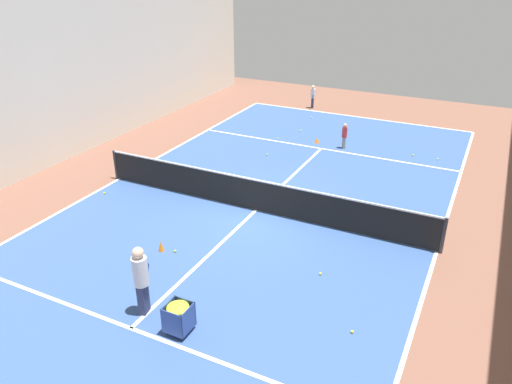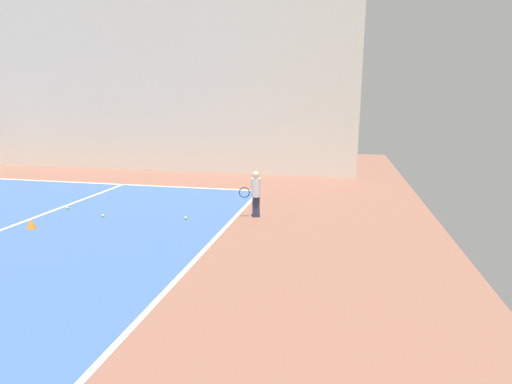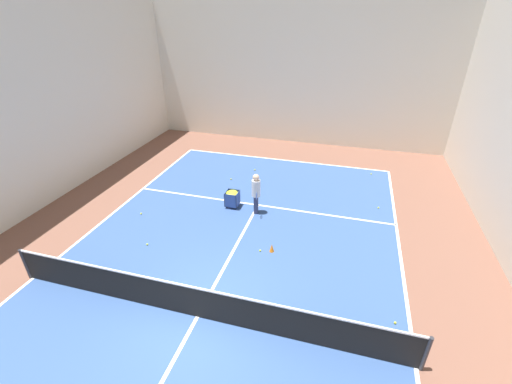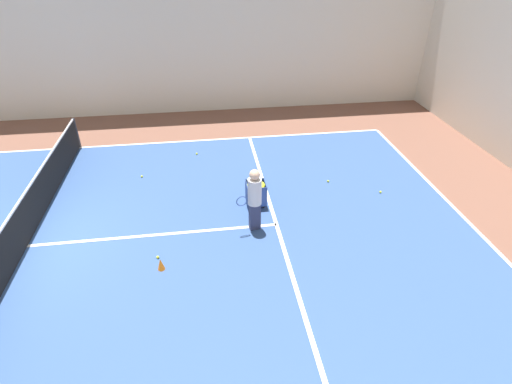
% 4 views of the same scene
% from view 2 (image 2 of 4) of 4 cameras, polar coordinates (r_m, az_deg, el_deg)
% --- Properties ---
extents(line_baseline_near, '(11.23, 0.10, 0.00)m').
position_cam_2_polar(line_baseline_near, '(8.37, -7.17, -8.00)').
color(line_baseline_near, white).
rests_on(line_baseline_near, ground).
extents(hall_enclosure_right, '(0.15, 29.39, 7.92)m').
position_cam_2_polar(hall_enclosure_right, '(21.46, -29.77, 13.77)').
color(hall_enclosure_right, silver).
rests_on(hall_enclosure_right, ground).
extents(player_near_baseline, '(0.30, 0.57, 1.22)m').
position_cam_2_polar(player_near_baseline, '(10.36, -0.07, 0.15)').
color(player_near_baseline, '#2D3351').
rests_on(player_near_baseline, ground).
extents(training_cone_1, '(0.21, 0.21, 0.23)m').
position_cam_2_polar(training_cone_1, '(10.95, -29.46, -3.97)').
color(training_cone_1, orange).
rests_on(training_cone_1, ground).
extents(tennis_ball_0, '(0.07, 0.07, 0.07)m').
position_cam_2_polar(tennis_ball_0, '(10.46, -10.02, -3.67)').
color(tennis_ball_0, yellow).
rests_on(tennis_ball_0, ground).
extents(tennis_ball_2, '(0.07, 0.07, 0.07)m').
position_cam_2_polar(tennis_ball_2, '(11.26, -21.03, -3.17)').
color(tennis_ball_2, yellow).
rests_on(tennis_ball_2, ground).
extents(tennis_ball_11, '(0.07, 0.07, 0.07)m').
position_cam_2_polar(tennis_ball_11, '(12.46, -25.35, -2.08)').
color(tennis_ball_11, yellow).
rests_on(tennis_ball_11, ground).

